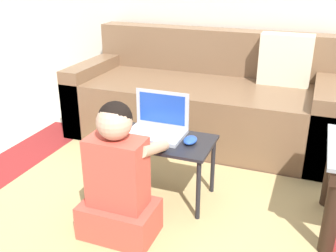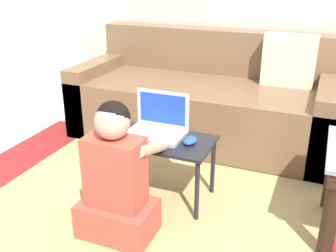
{
  "view_description": "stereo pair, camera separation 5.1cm",
  "coord_description": "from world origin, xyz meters",
  "px_view_note": "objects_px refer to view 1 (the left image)",
  "views": [
    {
      "loc": [
        0.68,
        -1.57,
        1.25
      ],
      "look_at": [
        -0.03,
        0.28,
        0.42
      ],
      "focal_mm": 42.0,
      "sensor_mm": 36.0,
      "label": 1
    },
    {
      "loc": [
        0.73,
        -1.55,
        1.25
      ],
      "look_at": [
        -0.03,
        0.28,
        0.42
      ],
      "focal_mm": 42.0,
      "sensor_mm": 36.0,
      "label": 2
    }
  ],
  "objects_px": {
    "laptop": "(157,128)",
    "person_seated": "(118,181)",
    "couch": "(203,100)",
    "computer_mouse": "(190,140)",
    "laptop_desk": "(160,146)"
  },
  "relations": [
    {
      "from": "laptop",
      "to": "person_seated",
      "type": "distance_m",
      "value": 0.45
    },
    {
      "from": "couch",
      "to": "computer_mouse",
      "type": "height_order",
      "value": "couch"
    },
    {
      "from": "laptop_desk",
      "to": "laptop",
      "type": "xyz_separation_m",
      "value": [
        -0.04,
        0.05,
        0.08
      ]
    },
    {
      "from": "laptop",
      "to": "person_seated",
      "type": "bearing_deg",
      "value": -91.81
    },
    {
      "from": "laptop_desk",
      "to": "person_seated",
      "type": "bearing_deg",
      "value": -97.75
    },
    {
      "from": "laptop_desk",
      "to": "laptop",
      "type": "height_order",
      "value": "laptop"
    },
    {
      "from": "couch",
      "to": "computer_mouse",
      "type": "bearing_deg",
      "value": -77.77
    },
    {
      "from": "couch",
      "to": "person_seated",
      "type": "height_order",
      "value": "couch"
    },
    {
      "from": "laptop_desk",
      "to": "person_seated",
      "type": "relative_size",
      "value": 0.84
    },
    {
      "from": "couch",
      "to": "computer_mouse",
      "type": "relative_size",
      "value": 17.97
    },
    {
      "from": "laptop_desk",
      "to": "laptop",
      "type": "distance_m",
      "value": 0.11
    },
    {
      "from": "laptop_desk",
      "to": "laptop",
      "type": "relative_size",
      "value": 1.84
    },
    {
      "from": "computer_mouse",
      "to": "person_seated",
      "type": "height_order",
      "value": "person_seated"
    },
    {
      "from": "couch",
      "to": "laptop",
      "type": "height_order",
      "value": "couch"
    },
    {
      "from": "laptop_desk",
      "to": "computer_mouse",
      "type": "height_order",
      "value": "computer_mouse"
    }
  ]
}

